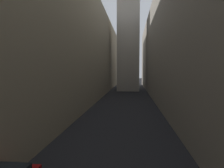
% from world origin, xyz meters
% --- Properties ---
extents(ground_plane, '(264.00, 264.00, 0.00)m').
position_xyz_m(ground_plane, '(0.00, 48.00, 0.00)').
color(ground_plane, black).
extents(building_block_left, '(15.85, 108.00, 21.05)m').
position_xyz_m(building_block_left, '(-13.43, 50.00, 10.53)').
color(building_block_left, gray).
rests_on(building_block_left, ground).
extents(building_block_right, '(10.16, 108.00, 21.27)m').
position_xyz_m(building_block_right, '(10.58, 50.00, 10.63)').
color(building_block_right, gray).
rests_on(building_block_right, ground).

